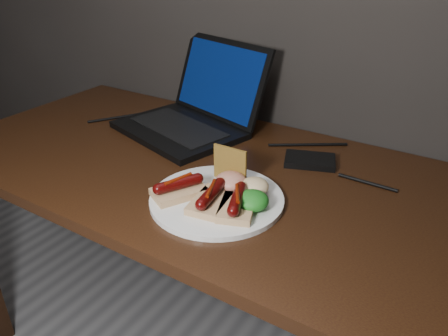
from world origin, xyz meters
TOP-DOWN VIEW (x-y plane):
  - desk at (0.00, 1.38)m, footprint 1.40×0.70m
  - laptop at (-0.13, 1.57)m, footprint 0.44×0.43m
  - hard_drive at (0.26, 1.53)m, footprint 0.15×0.12m
  - desk_cables at (0.03, 1.53)m, footprint 0.93×0.33m
  - plate at (0.16, 1.25)m, footprint 0.38×0.38m
  - bread_sausage_left at (0.08, 1.21)m, footprint 0.12×0.13m
  - bread_sausage_center at (0.16, 1.22)m, footprint 0.09×0.12m
  - bread_sausage_right at (0.22, 1.23)m, footprint 0.11×0.13m
  - crispbread at (0.14, 1.33)m, footprint 0.09×0.01m
  - salad_greens at (0.24, 1.25)m, footprint 0.07×0.07m
  - salsa_mound at (0.16, 1.30)m, footprint 0.07×0.07m
  - coleslaw_mound at (0.22, 1.31)m, footprint 0.06×0.06m

SIDE VIEW (x-z plane):
  - desk at x=0.00m, z-range 0.29..1.04m
  - desk_cables at x=0.03m, z-range 0.75..0.76m
  - plate at x=0.16m, z-range 0.75..0.76m
  - hard_drive at x=0.26m, z-range 0.75..0.77m
  - bread_sausage_left at x=0.08m, z-range 0.76..0.80m
  - bread_sausage_center at x=0.16m, z-range 0.76..0.80m
  - bread_sausage_right at x=0.22m, z-range 0.76..0.80m
  - coleslaw_mound at x=0.22m, z-range 0.76..0.80m
  - salad_greens at x=0.24m, z-range 0.76..0.80m
  - salsa_mound at x=0.16m, z-range 0.76..0.80m
  - laptop at x=-0.13m, z-range 0.68..0.93m
  - crispbread at x=0.14m, z-range 0.76..0.85m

